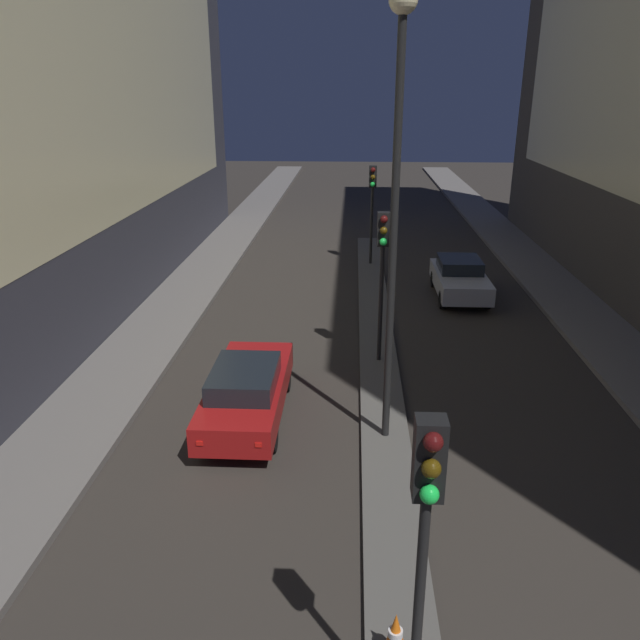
# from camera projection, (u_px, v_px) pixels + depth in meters

# --- Properties ---
(median_strip) EXTENTS (1.07, 28.34, 0.12)m
(median_strip) POSITION_uv_depth(u_px,v_px,m) (377.00, 345.00, 18.91)
(median_strip) COLOR #56544F
(median_strip) RESTS_ON ground
(traffic_light_near) EXTENTS (0.32, 0.42, 4.21)m
(traffic_light_near) POSITION_uv_depth(u_px,v_px,m) (426.00, 515.00, 6.46)
(traffic_light_near) COLOR black
(traffic_light_near) RESTS_ON median_strip
(traffic_light_mid) EXTENTS (0.32, 0.42, 4.21)m
(traffic_light_mid) POSITION_uv_depth(u_px,v_px,m) (383.00, 254.00, 16.64)
(traffic_light_mid) COLOR black
(traffic_light_mid) RESTS_ON median_strip
(traffic_light_far) EXTENTS (0.32, 0.42, 4.21)m
(traffic_light_far) POSITION_uv_depth(u_px,v_px,m) (372.00, 192.00, 26.42)
(traffic_light_far) COLOR black
(traffic_light_far) RESTS_ON median_strip
(street_lamp) EXTENTS (0.52, 0.52, 8.96)m
(street_lamp) POSITION_uv_depth(u_px,v_px,m) (397.00, 158.00, 11.81)
(street_lamp) COLOR black
(street_lamp) RESTS_ON median_strip
(traffic_cone_far) EXTENTS (0.43, 0.43, 0.74)m
(traffic_cone_far) POSITION_uv_depth(u_px,v_px,m) (395.00, 636.00, 8.34)
(traffic_cone_far) COLOR black
(traffic_cone_far) RESTS_ON median_strip
(car_left_lane) EXTENTS (1.70, 4.67, 1.43)m
(car_left_lane) POSITION_uv_depth(u_px,v_px,m) (247.00, 390.00, 14.58)
(car_left_lane) COLOR maroon
(car_left_lane) RESTS_ON ground
(car_right_lane) EXTENTS (1.77, 4.09, 1.42)m
(car_right_lane) POSITION_uv_depth(u_px,v_px,m) (460.00, 278.00, 23.19)
(car_right_lane) COLOR #B2B2B7
(car_right_lane) RESTS_ON ground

